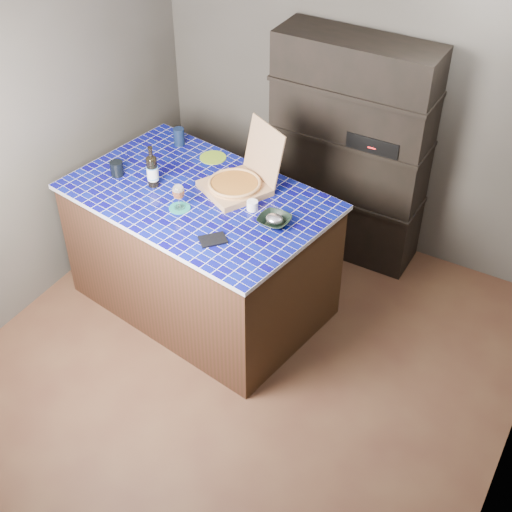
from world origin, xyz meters
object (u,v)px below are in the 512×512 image
Objects in this scene: mead_bottle at (152,171)px; dvd_case at (213,240)px; wine_glass at (178,192)px; kitchen_island at (201,251)px; pizza_box at (238,182)px; bowl at (274,221)px.

dvd_case is at bearing -25.04° from mead_bottle.
dvd_case is (0.38, -0.18, -0.12)m from wine_glass.
kitchen_island is 0.62m from pizza_box.
mead_bottle is 1.83× the size of dvd_case.
pizza_box is at bearing 146.90° from dvd_case.
kitchen_island is 0.65m from wine_glass.
kitchen_island is 0.80m from bowl.
pizza_box is at bearing 60.04° from wine_glass.
pizza_box reaches higher than kitchen_island.
bowl is (0.63, 0.16, -0.11)m from wine_glass.
pizza_box is 2.94× the size of bowl.
mead_bottle reaches higher than bowl.
mead_bottle is at bearing -127.87° from pizza_box.
pizza_box is 0.59m from dvd_case.
wine_glass is 1.10× the size of dvd_case.
wine_glass is at bearing -23.98° from mead_bottle.
mead_bottle is at bearing -161.71° from kitchen_island.
mead_bottle is 0.95m from bowl.
dvd_case is (0.37, -0.38, 0.50)m from kitchen_island.
kitchen_island is 11.59× the size of dvd_case.
wine_glass is at bearing -165.48° from bowl.
pizza_box is at bearing 24.51° from mead_bottle.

